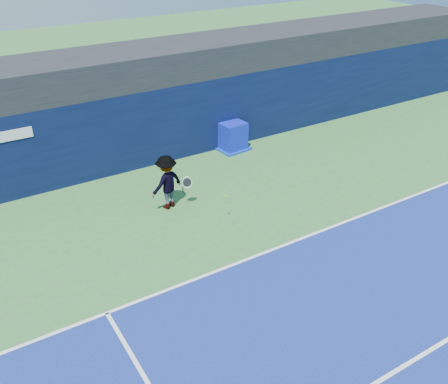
{
  "coord_description": "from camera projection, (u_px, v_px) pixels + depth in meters",
  "views": [
    {
      "loc": [
        -7.4,
        -6.45,
        8.66
      ],
      "look_at": [
        -0.24,
        5.2,
        1.0
      ],
      "focal_mm": 40.0,
      "sensor_mm": 36.0,
      "label": 1
    }
  ],
  "objects": [
    {
      "name": "ground",
      "position": [
        341.0,
        311.0,
        12.41
      ],
      "size": [
        80.0,
        80.0,
        0.0
      ],
      "primitive_type": "plane",
      "color": "#357032",
      "rests_on": "ground"
    },
    {
      "name": "baseline",
      "position": [
        270.0,
        251.0,
        14.63
      ],
      "size": [
        24.0,
        0.1,
        0.01
      ],
      "primitive_type": "cube",
      "color": "white",
      "rests_on": "ground"
    },
    {
      "name": "service_line",
      "position": [
        405.0,
        365.0,
        10.92
      ],
      "size": [
        24.0,
        0.1,
        0.01
      ],
      "primitive_type": "cube",
      "color": "white",
      "rests_on": "ground"
    },
    {
      "name": "stadium_band",
      "position": [
        144.0,
        64.0,
        19.19
      ],
      "size": [
        36.0,
        3.0,
        1.2
      ],
      "primitive_type": "cube",
      "color": "black",
      "rests_on": "back_wall_assembly"
    },
    {
      "name": "back_wall_assembly",
      "position": [
        158.0,
        123.0,
        19.47
      ],
      "size": [
        36.0,
        1.03,
        3.0
      ],
      "color": "black",
      "rests_on": "ground"
    },
    {
      "name": "equipment_cart",
      "position": [
        232.0,
        137.0,
        20.72
      ],
      "size": [
        1.35,
        1.35,
        1.18
      ],
      "color": "#0C17AE",
      "rests_on": "ground"
    },
    {
      "name": "tennis_player",
      "position": [
        167.0,
        182.0,
        16.38
      ],
      "size": [
        1.44,
        1.01,
        1.87
      ],
      "color": "silver",
      "rests_on": "ground"
    },
    {
      "name": "tennis_ball",
      "position": [
        225.0,
        196.0,
        15.58
      ],
      "size": [
        0.07,
        0.07,
        0.07
      ],
      "color": "#B2D517",
      "rests_on": "ground"
    }
  ]
}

